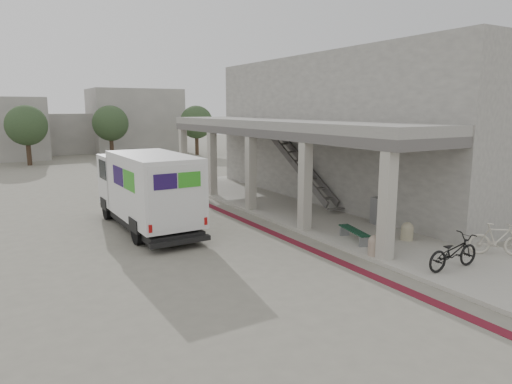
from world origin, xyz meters
TOP-DOWN VIEW (x-y plane):
  - ground at (0.00, 0.00)m, footprint 120.00×120.00m
  - bike_lane_stripe at (1.00, 2.00)m, footprint 0.35×40.00m
  - sidewalk at (4.00, 0.00)m, footprint 4.40×28.00m
  - transit_building at (6.83, 4.50)m, footprint 7.60×17.00m
  - distant_backdrop at (-2.84, 35.89)m, footprint 28.00×10.00m
  - tree_left at (-5.00, 28.00)m, footprint 3.20×3.20m
  - tree_mid at (2.00, 30.00)m, footprint 3.20×3.20m
  - tree_right at (10.00, 29.00)m, footprint 3.20×3.20m
  - fedex_truck at (-2.78, 3.91)m, footprint 2.26×6.88m
  - bench at (2.60, -1.64)m, footprint 0.75×1.68m
  - bollard_near at (2.10, -3.11)m, footprint 0.43×0.43m
  - bollard_far at (4.24, -2.46)m, footprint 0.41×0.41m
  - utility_cabinet at (5.00, -0.43)m, footprint 0.55×0.68m
  - bicycle_black at (3.08, -5.09)m, footprint 1.89×0.72m
  - bicycle_cream at (5.32, -4.97)m, footprint 1.54×1.45m

SIDE VIEW (x-z plane):
  - ground at x=0.00m, z-range 0.00..0.00m
  - bike_lane_stripe at x=1.00m, z-range 0.00..0.01m
  - sidewalk at x=4.00m, z-range 0.00..0.12m
  - bench at x=2.60m, z-range 0.20..0.59m
  - bollard_far at x=4.24m, z-range 0.12..0.74m
  - bollard_near at x=2.10m, z-range 0.12..0.76m
  - bicycle_black at x=3.08m, z-range 0.12..1.10m
  - bicycle_cream at x=5.32m, z-range 0.12..1.11m
  - utility_cabinet at x=5.00m, z-range 0.12..1.15m
  - fedex_truck at x=-2.78m, z-range 0.10..3.01m
  - distant_backdrop at x=-2.84m, z-range -0.55..5.95m
  - tree_left at x=-5.00m, z-range 0.78..5.58m
  - tree_mid at x=2.00m, z-range 0.78..5.58m
  - tree_right at x=10.00m, z-range 0.78..5.58m
  - transit_building at x=6.83m, z-range -0.10..6.90m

